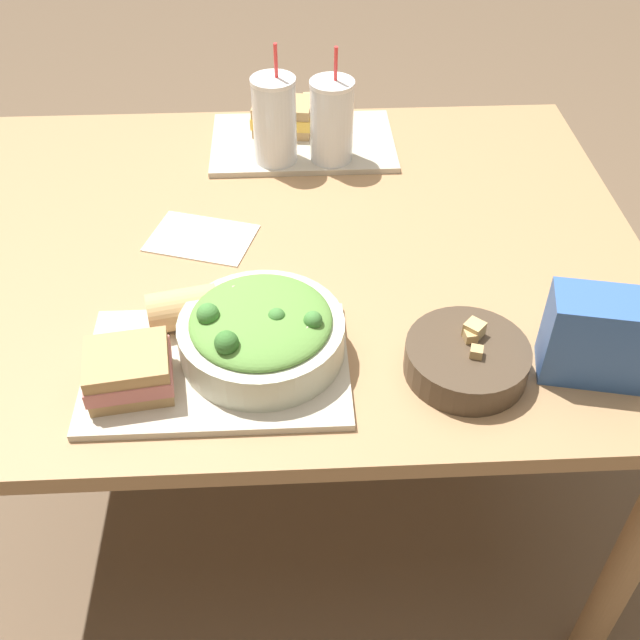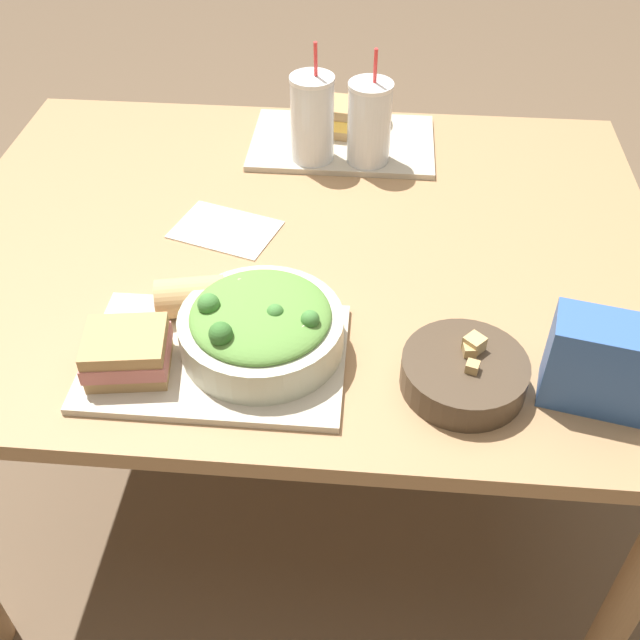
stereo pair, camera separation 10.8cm
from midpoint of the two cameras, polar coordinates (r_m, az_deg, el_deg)
The scene contains 14 objects.
ground_plane at distance 1.86m, azimuth -4.09°, elevation -12.25°, with size 12.00×12.00×0.00m, color brown.
dining_table at distance 1.39m, azimuth -5.34°, elevation 3.00°, with size 1.29×1.00×0.72m.
tray_near at distance 1.11m, azimuth -10.61°, elevation -3.66°, with size 0.38×0.25×0.01m.
tray_far at distance 1.62m, azimuth -3.28°, elevation 13.30°, with size 0.38×0.25×0.01m.
salad_bowl at distance 1.08m, azimuth -7.36°, elevation -0.97°, with size 0.24×0.24×0.10m.
soup_bowl at distance 1.08m, azimuth 8.34°, elevation -3.03°, with size 0.18×0.18×0.07m.
sandwich_near at distance 1.08m, azimuth -17.18°, elevation -3.87°, with size 0.13×0.12×0.06m.
baguette_near at distance 1.16m, azimuth -12.94°, elevation 0.74°, with size 0.12×0.08×0.06m.
sandwich_far at distance 1.64m, azimuth -4.81°, elevation 15.15°, with size 0.14×0.11×0.06m.
baguette_far at distance 1.68m, azimuth -1.68°, elevation 15.92°, with size 0.08×0.07×0.06m.
drink_cup_dark at distance 1.51m, azimuth -5.55°, elevation 14.67°, with size 0.09×0.09×0.24m.
drink_cup_red at distance 1.51m, azimuth -1.21°, elevation 14.70°, with size 0.09×0.09×0.23m.
chip_bag at distance 1.10m, azimuth 17.79°, elevation -1.36°, with size 0.16×0.11×0.14m.
napkin_folded at distance 1.36m, azimuth -11.28°, elevation 6.05°, with size 0.21×0.17×0.00m.
Camera 1 is at (0.02, -1.08, 1.51)m, focal length 42.00 mm.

